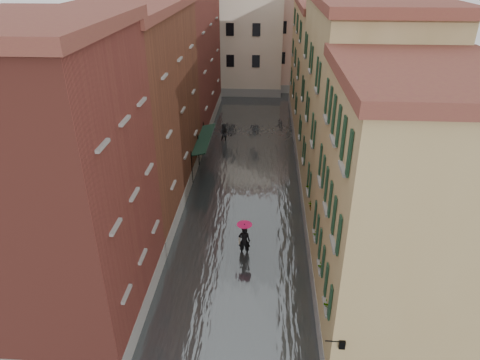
% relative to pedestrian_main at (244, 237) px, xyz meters
% --- Properties ---
extents(ground, '(120.00, 120.00, 0.00)m').
position_rel_pedestrian_main_xyz_m(ground, '(-0.37, -2.86, -1.21)').
color(ground, '#515153').
rests_on(ground, ground).
extents(floodwater, '(10.00, 60.00, 0.20)m').
position_rel_pedestrian_main_xyz_m(floodwater, '(-0.37, 10.14, -1.11)').
color(floodwater, '#424749').
rests_on(floodwater, ground).
extents(building_left_near, '(6.00, 8.00, 13.00)m').
position_rel_pedestrian_main_xyz_m(building_left_near, '(-7.37, -4.86, 5.29)').
color(building_left_near, brown).
rests_on(building_left_near, ground).
extents(building_left_mid, '(6.00, 14.00, 12.50)m').
position_rel_pedestrian_main_xyz_m(building_left_mid, '(-7.37, 6.14, 5.04)').
color(building_left_mid, '#592D1C').
rests_on(building_left_mid, ground).
extents(building_left_far, '(6.00, 16.00, 14.00)m').
position_rel_pedestrian_main_xyz_m(building_left_far, '(-7.37, 21.14, 5.79)').
color(building_left_far, brown).
rests_on(building_left_far, ground).
extents(building_right_near, '(6.00, 8.00, 11.50)m').
position_rel_pedestrian_main_xyz_m(building_right_near, '(6.63, -4.86, 4.54)').
color(building_right_near, '#9E8352').
rests_on(building_right_near, ground).
extents(building_right_mid, '(6.00, 14.00, 13.00)m').
position_rel_pedestrian_main_xyz_m(building_right_mid, '(6.63, 6.14, 5.29)').
color(building_right_mid, tan).
rests_on(building_right_mid, ground).
extents(building_right_far, '(6.00, 16.00, 11.50)m').
position_rel_pedestrian_main_xyz_m(building_right_far, '(6.63, 21.14, 4.54)').
color(building_right_far, '#9E8352').
rests_on(building_right_far, ground).
extents(building_end_cream, '(12.00, 9.00, 13.00)m').
position_rel_pedestrian_main_xyz_m(building_end_cream, '(-3.37, 35.14, 5.29)').
color(building_end_cream, beige).
rests_on(building_end_cream, ground).
extents(building_end_pink, '(10.00, 9.00, 12.00)m').
position_rel_pedestrian_main_xyz_m(building_end_pink, '(5.63, 37.14, 4.79)').
color(building_end_pink, tan).
rests_on(building_end_pink, ground).
extents(awning_near, '(1.09, 3.34, 2.80)m').
position_rel_pedestrian_main_xyz_m(awning_near, '(-3.85, 9.77, 1.27)').
color(awning_near, black).
rests_on(awning_near, ground).
extents(awning_far, '(1.09, 3.16, 2.80)m').
position_rel_pedestrian_main_xyz_m(awning_far, '(-3.85, 12.82, 1.26)').
color(awning_far, black).
rests_on(awning_far, ground).
extents(wall_lantern, '(0.71, 0.22, 0.35)m').
position_rel_pedestrian_main_xyz_m(wall_lantern, '(3.96, -8.86, 1.80)').
color(wall_lantern, black).
rests_on(wall_lantern, ground).
extents(window_planters, '(0.59, 10.44, 0.84)m').
position_rel_pedestrian_main_xyz_m(window_planters, '(3.75, -2.38, 2.30)').
color(window_planters, '#975E31').
rests_on(window_planters, ground).
extents(pedestrian_main, '(0.89, 0.89, 2.06)m').
position_rel_pedestrian_main_xyz_m(pedestrian_main, '(0.00, 0.00, 0.00)').
color(pedestrian_main, black).
rests_on(pedestrian_main, ground).
extents(pedestrian_far, '(0.97, 0.78, 1.89)m').
position_rel_pedestrian_main_xyz_m(pedestrian_far, '(-2.72, 16.47, -0.26)').
color(pedestrian_far, black).
rests_on(pedestrian_far, ground).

